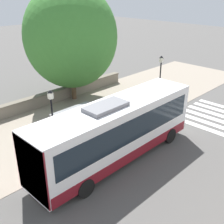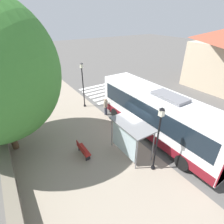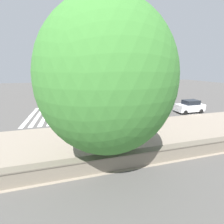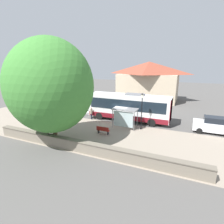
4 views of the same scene
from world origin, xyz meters
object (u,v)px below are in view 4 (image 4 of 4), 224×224
object	(u,v)px
bus_shelter	(125,112)
street_lamp_near	(142,108)
bench	(103,130)
parked_car_behind_bus	(213,125)
pedestrian	(91,112)
street_lamp_far	(70,100)
bus	(129,107)
shade_tree	(51,86)

from	to	relation	value
bus_shelter	street_lamp_near	distance (m)	2.06
bench	street_lamp_near	xyz separation A→B (m)	(3.10, -3.47, 2.09)
parked_car_behind_bus	pedestrian	bearing A→B (deg)	93.98
parked_car_behind_bus	bus_shelter	bearing A→B (deg)	104.69
street_lamp_near	street_lamp_far	size ratio (longest dim) A/B	0.95
bus	street_lamp_near	xyz separation A→B (m)	(-2.63, -2.44, 0.62)
bus_shelter	pedestrian	xyz separation A→B (m)	(1.47, 5.42, -0.98)
bench	street_lamp_near	bearing A→B (deg)	-48.17
bench	street_lamp_near	distance (m)	5.10
street_lamp_near	bench	bearing A→B (deg)	131.83
shade_tree	parked_car_behind_bus	bearing A→B (deg)	-58.21
bus	street_lamp_far	world-z (taller)	street_lamp_far
bench	shade_tree	bearing A→B (deg)	138.09
street_lamp_far	bus_shelter	bearing A→B (deg)	-93.74
shade_tree	street_lamp_near	bearing A→B (deg)	-44.92
bus_shelter	parked_car_behind_bus	world-z (taller)	bus_shelter
parked_car_behind_bus	street_lamp_near	bearing A→B (deg)	105.54
pedestrian	bus	bearing A→B (deg)	-72.52
pedestrian	street_lamp_near	distance (m)	7.59
bench	shade_tree	xyz separation A→B (m)	(-3.73, 3.35, 5.07)
shade_tree	parked_car_behind_bus	distance (m)	17.63
bus_shelter	pedestrian	distance (m)	5.70
bench	street_lamp_near	world-z (taller)	street_lamp_near
street_lamp_near	bus_shelter	bearing A→B (deg)	101.29
bus	pedestrian	xyz separation A→B (m)	(-1.55, 4.91, -0.94)
pedestrian	shade_tree	world-z (taller)	shade_tree
bus_shelter	parked_car_behind_bus	size ratio (longest dim) A/B	0.73
bus	street_lamp_far	bearing A→B (deg)	108.11
street_lamp_far	parked_car_behind_bus	world-z (taller)	street_lamp_far
street_lamp_far	shade_tree	size ratio (longest dim) A/B	0.46
bus	street_lamp_near	size ratio (longest dim) A/B	2.55
bus	pedestrian	distance (m)	5.24
bench	street_lamp_far	distance (m)	7.66
shade_tree	bus	bearing A→B (deg)	-24.83
bus_shelter	pedestrian	size ratio (longest dim) A/B	1.74
pedestrian	street_lamp_near	world-z (taller)	street_lamp_near
bus	street_lamp_far	distance (m)	8.03
pedestrian	bench	xyz separation A→B (m)	(-4.18, -3.89, -0.53)
bench	parked_car_behind_bus	xyz separation A→B (m)	(5.23, -11.10, 0.44)
pedestrian	street_lamp_far	distance (m)	3.30
street_lamp_far	parked_car_behind_bus	bearing A→B (deg)	-83.61
bench	parked_car_behind_bus	world-z (taller)	parked_car_behind_bus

